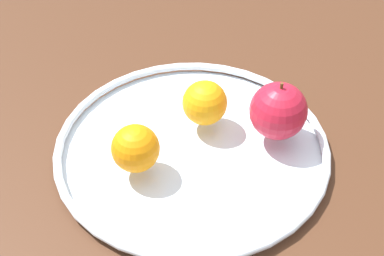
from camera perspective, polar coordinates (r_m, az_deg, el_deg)
The scene contains 5 objects.
ground_plane at distance 83.13cm, azimuth 0.00°, elevation -3.42°, with size 153.30×153.30×4.00cm, color #452817.
fruit_bowl at distance 81.04cm, azimuth 0.00°, elevation -2.00°, with size 38.30×38.30×1.80cm.
apple at distance 80.26cm, azimuth 8.45°, elevation 1.67°, with size 8.02×8.02×8.82cm.
orange_back_right at distance 75.63cm, azimuth -5.56°, elevation -2.00°, with size 6.39×6.39×6.39cm, color orange.
orange_front_right at distance 81.93cm, azimuth 1.26°, elevation 2.49°, with size 6.41×6.41×6.41cm, color orange.
Camera 1 is at (-44.85, -35.46, 58.34)cm, focal length 54.42 mm.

